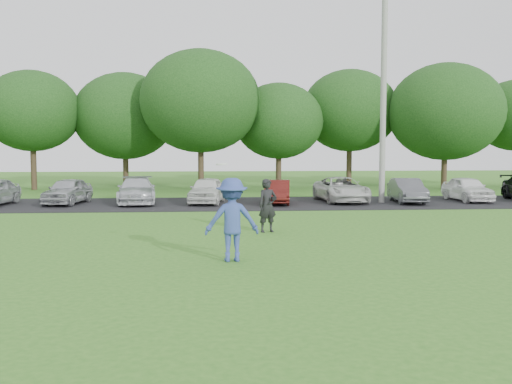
% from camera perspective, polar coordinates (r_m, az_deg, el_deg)
% --- Properties ---
extents(ground, '(100.00, 100.00, 0.00)m').
position_cam_1_polar(ground, '(14.11, 1.12, -6.39)').
color(ground, '#326F1F').
rests_on(ground, ground).
extents(parking_lot, '(32.00, 6.50, 0.03)m').
position_cam_1_polar(parking_lot, '(26.95, -1.58, -1.15)').
color(parking_lot, black).
rests_on(parking_lot, ground).
extents(utility_pole, '(0.28, 0.28, 10.63)m').
position_cam_1_polar(utility_pole, '(27.92, 12.63, 9.83)').
color(utility_pole, gray).
rests_on(utility_pole, ground).
extents(frisbee_player, '(1.30, 0.79, 2.30)m').
position_cam_1_polar(frisbee_player, '(13.33, -2.43, -2.77)').
color(frisbee_player, '#344893').
rests_on(frisbee_player, ground).
extents(camera_bystander, '(0.71, 0.59, 1.68)m').
position_cam_1_polar(camera_bystander, '(17.86, 1.16, -1.37)').
color(camera_bystander, black).
rests_on(camera_bystander, ground).
extents(parked_cars, '(30.50, 4.69, 1.25)m').
position_cam_1_polar(parked_cars, '(27.04, 0.09, 0.18)').
color(parked_cars, silver).
rests_on(parked_cars, parking_lot).
extents(tree_row, '(42.39, 9.85, 8.64)m').
position_cam_1_polar(tree_row, '(36.73, 0.00, 8.00)').
color(tree_row, '#38281C').
rests_on(tree_row, ground).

